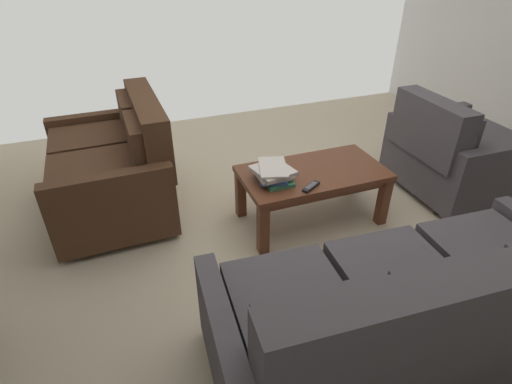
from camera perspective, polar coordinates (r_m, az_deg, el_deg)
The scene contains 7 objects.
ground_plane at distance 3.08m, azimuth 5.83°, elevation -5.14°, with size 5.32×4.84×0.01m, color beige.
sofa_main at distance 2.12m, azimuth 20.96°, elevation -15.52°, with size 1.93×0.92×0.83m.
loveseat_near at distance 3.30m, azimuth -19.28°, elevation 3.54°, with size 0.87×1.25×0.88m.
coffee_table at distance 2.99m, azimuth 7.99°, elevation 1.85°, with size 1.05×0.56×0.43m.
armchair_side at distance 3.71m, azimuth 26.05°, elevation 4.99°, with size 0.87×0.92×0.85m.
book_stack at distance 2.78m, azimuth 2.43°, elevation 2.68°, with size 0.29×0.34×0.11m.
tv_remote at distance 2.74m, azimuth 7.78°, elevation 0.75°, with size 0.16×0.12×0.02m.
Camera 1 is at (1.15, 2.17, 1.85)m, focal length 28.30 mm.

